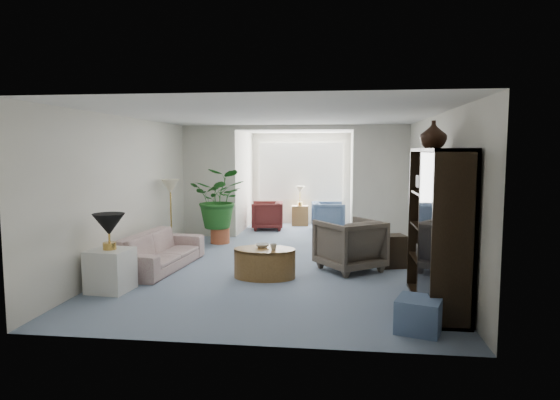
# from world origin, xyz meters

# --- Properties ---
(floor) EXTENTS (6.00, 6.00, 0.00)m
(floor) POSITION_xyz_m (0.00, 0.00, 0.00)
(floor) COLOR gray
(floor) RESTS_ON ground
(sunroom_floor) EXTENTS (2.60, 2.60, 0.00)m
(sunroom_floor) POSITION_xyz_m (0.00, 4.10, 0.00)
(sunroom_floor) COLOR gray
(sunroom_floor) RESTS_ON ground
(back_pier_left) EXTENTS (1.20, 0.12, 2.50)m
(back_pier_left) POSITION_xyz_m (-1.90, 3.00, 1.25)
(back_pier_left) COLOR silver
(back_pier_left) RESTS_ON ground
(back_pier_right) EXTENTS (1.20, 0.12, 2.50)m
(back_pier_right) POSITION_xyz_m (1.90, 3.00, 1.25)
(back_pier_right) COLOR silver
(back_pier_right) RESTS_ON ground
(back_header) EXTENTS (2.60, 0.12, 0.10)m
(back_header) POSITION_xyz_m (0.00, 3.00, 2.45)
(back_header) COLOR silver
(back_header) RESTS_ON back_pier_left
(window_pane) EXTENTS (2.20, 0.02, 1.50)m
(window_pane) POSITION_xyz_m (0.00, 5.18, 1.40)
(window_pane) COLOR white
(window_blinds) EXTENTS (2.20, 0.02, 1.50)m
(window_blinds) POSITION_xyz_m (0.00, 5.15, 1.40)
(window_blinds) COLOR white
(framed_picture) EXTENTS (0.04, 0.50, 0.40)m
(framed_picture) POSITION_xyz_m (2.46, -0.10, 1.70)
(framed_picture) COLOR #B2A68E
(sofa) EXTENTS (0.97, 2.07, 0.59)m
(sofa) POSITION_xyz_m (-1.93, -0.01, 0.29)
(sofa) COLOR #C0B2A3
(sofa) RESTS_ON ground
(end_table) EXTENTS (0.58, 0.58, 0.59)m
(end_table) POSITION_xyz_m (-2.13, -1.36, 0.29)
(end_table) COLOR white
(end_table) RESTS_ON ground
(table_lamp) EXTENTS (0.44, 0.44, 0.30)m
(table_lamp) POSITION_xyz_m (-2.13, -1.36, 0.94)
(table_lamp) COLOR black
(table_lamp) RESTS_ON end_table
(floor_lamp) EXTENTS (0.36, 0.36, 0.28)m
(floor_lamp) POSITION_xyz_m (-2.26, 1.48, 1.25)
(floor_lamp) COLOR beige
(floor_lamp) RESTS_ON ground
(coffee_table) EXTENTS (1.20, 1.20, 0.45)m
(coffee_table) POSITION_xyz_m (-0.12, -0.39, 0.23)
(coffee_table) COLOR brown
(coffee_table) RESTS_ON ground
(coffee_bowl) EXTENTS (0.28, 0.28, 0.05)m
(coffee_bowl) POSITION_xyz_m (-0.17, -0.29, 0.48)
(coffee_bowl) COLOR beige
(coffee_bowl) RESTS_ON coffee_table
(coffee_cup) EXTENTS (0.13, 0.13, 0.10)m
(coffee_cup) POSITION_xyz_m (0.03, -0.49, 0.50)
(coffee_cup) COLOR beige
(coffee_cup) RESTS_ON coffee_table
(wingback_chair) EXTENTS (1.27, 1.27, 0.84)m
(wingback_chair) POSITION_xyz_m (1.19, 0.24, 0.42)
(wingback_chair) COLOR #5A5247
(wingback_chair) RESTS_ON ground
(side_table_dark) EXTENTS (0.53, 0.47, 0.54)m
(side_table_dark) POSITION_xyz_m (1.89, 0.54, 0.27)
(side_table_dark) COLOR black
(side_table_dark) RESTS_ON ground
(entertainment_cabinet) EXTENTS (0.47, 1.78, 1.97)m
(entertainment_cabinet) POSITION_xyz_m (2.23, -1.47, 0.99)
(entertainment_cabinet) COLOR black
(entertainment_cabinet) RESTS_ON ground
(cabinet_urn) EXTENTS (0.35, 0.35, 0.36)m
(cabinet_urn) POSITION_xyz_m (2.23, -0.97, 2.16)
(cabinet_urn) COLOR black
(cabinet_urn) RESTS_ON entertainment_cabinet
(ottoman) EXTENTS (0.58, 0.58, 0.36)m
(ottoman) POSITION_xyz_m (1.88, -2.39, 0.18)
(ottoman) COLOR slate
(ottoman) RESTS_ON ground
(plant_pot) EXTENTS (0.40, 0.40, 0.32)m
(plant_pot) POSITION_xyz_m (-1.47, 2.24, 0.16)
(plant_pot) COLOR #AE5332
(plant_pot) RESTS_ON ground
(house_plant) EXTENTS (1.13, 0.98, 1.26)m
(house_plant) POSITION_xyz_m (-1.47, 2.24, 0.95)
(house_plant) COLOR #225F20
(house_plant) RESTS_ON plant_pot
(sunroom_chair_blue) EXTENTS (0.85, 0.83, 0.71)m
(sunroom_chair_blue) POSITION_xyz_m (0.75, 4.12, 0.35)
(sunroom_chair_blue) COLOR slate
(sunroom_chair_blue) RESTS_ON ground
(sunroom_chair_maroon) EXTENTS (0.84, 0.82, 0.70)m
(sunroom_chair_maroon) POSITION_xyz_m (-0.75, 4.12, 0.35)
(sunroom_chair_maroon) COLOR maroon
(sunroom_chair_maroon) RESTS_ON ground
(sunroom_table) EXTENTS (0.46, 0.37, 0.52)m
(sunroom_table) POSITION_xyz_m (0.00, 4.87, 0.26)
(sunroom_table) COLOR brown
(sunroom_table) RESTS_ON ground
(shelf_clutter) EXTENTS (0.30, 1.25, 1.06)m
(shelf_clutter) POSITION_xyz_m (2.18, -1.59, 1.09)
(shelf_clutter) COLOR #54524F
(shelf_clutter) RESTS_ON entertainment_cabinet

